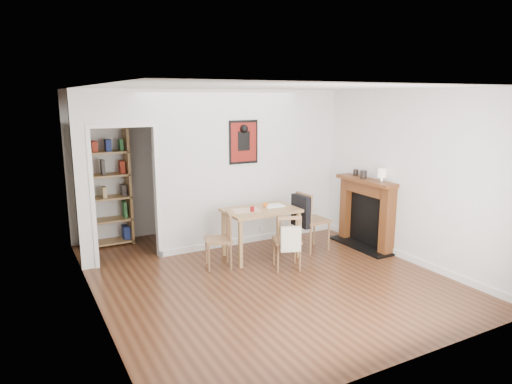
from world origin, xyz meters
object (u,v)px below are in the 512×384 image
mantel_lamp (382,174)px  red_glass (252,209)px  fireplace (367,210)px  ceramic_jar_a (364,174)px  notebook (274,206)px  bookshelf (104,187)px  ceramic_jar_b (356,172)px  orange_fruit (265,205)px  chair_right (312,220)px  chair_left (218,240)px  chair_front (287,241)px  dining_table (261,215)px

mantel_lamp → red_glass: bearing=162.3°
red_glass → fireplace: bearing=-8.3°
ceramic_jar_a → mantel_lamp: bearing=-86.6°
fireplace → red_glass: 2.05m
red_glass → notebook: (0.46, 0.15, -0.03)m
bookshelf → red_glass: bearing=-45.4°
notebook → ceramic_jar_b: ceramic_jar_b is taller
bookshelf → orange_fruit: size_ratio=26.04×
chair_right → mantel_lamp: bearing=-33.8°
fireplace → notebook: (-1.55, 0.45, 0.17)m
bookshelf → notebook: (2.29, -1.70, -0.22)m
chair_left → chair_front: bearing=-31.1°
bookshelf → red_glass: bookshelf is taller
ceramic_jar_b → chair_left: bearing=-178.5°
ceramic_jar_b → red_glass: bearing=-178.7°
dining_table → notebook: notebook is taller
dining_table → chair_front: chair_front is taller
chair_right → fireplace: (0.93, -0.26, 0.11)m
chair_front → orange_fruit: 0.81m
fireplace → chair_front: bearing=-171.8°
chair_front → red_glass: size_ratio=10.07×
orange_fruit → ceramic_jar_a: (1.64, -0.40, 0.41)m
bookshelf → chair_right: bearing=-32.9°
orange_fruit → chair_front: bearing=-92.7°
bookshelf → notebook: bearing=-36.6°
chair_left → fireplace: fireplace is taller
chair_right → fireplace: fireplace is taller
notebook → chair_left: bearing=-170.7°
bookshelf → red_glass: size_ratio=24.55×
mantel_lamp → chair_left: bearing=166.6°
chair_right → ceramic_jar_b: 1.19m
dining_table → orange_fruit: size_ratio=14.49×
mantel_lamp → ceramic_jar_a: 0.40m
orange_fruit → chair_left: bearing=-168.5°
red_glass → orange_fruit: (0.32, 0.16, -0.00)m
bookshelf → chair_left: bearing=-56.4°
chair_left → ceramic_jar_b: (2.62, 0.07, 0.80)m
notebook → chair_front: bearing=-104.5°
dining_table → mantel_lamp: size_ratio=5.36×
ceramic_jar_a → ceramic_jar_b: 0.29m
orange_fruit → ceramic_jar_b: bearing=-3.9°
ceramic_jar_b → chair_right: bearing=-175.4°
dining_table → notebook: (0.27, 0.06, 0.10)m
chair_front → ceramic_jar_a: bearing=10.4°
mantel_lamp → ceramic_jar_b: 0.69m
orange_fruit → mantel_lamp: size_ratio=0.37×
notebook → ceramic_jar_b: (1.57, -0.10, 0.43)m
chair_right → bookshelf: size_ratio=0.48×
dining_table → notebook: bearing=12.7°
notebook → ceramic_jar_b: size_ratio=2.98×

